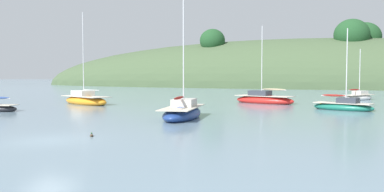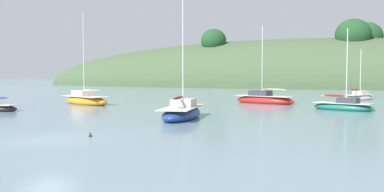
# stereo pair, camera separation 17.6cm
# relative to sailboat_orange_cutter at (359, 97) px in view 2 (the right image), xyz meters

# --- Properties ---
(ground_plane) EXTENTS (400.00, 400.00, 0.00)m
(ground_plane) POSITION_rel_sailboat_orange_cutter_xyz_m (-15.42, -39.60, -0.36)
(ground_plane) COLOR slate
(far_shoreline_hill) EXTENTS (150.00, 36.00, 28.67)m
(far_shoreline_hill) POSITION_rel_sailboat_orange_cutter_xyz_m (-15.17, 50.88, -0.21)
(far_shoreline_hill) COLOR #425638
(far_shoreline_hill) RESTS_ON ground
(sailboat_orange_cutter) EXTENTS (4.65, 5.73, 6.73)m
(sailboat_orange_cutter) POSITION_rel_sailboat_orange_cutter_xyz_m (0.00, 0.00, 0.00)
(sailboat_orange_cutter) COLOR white
(sailboat_orange_cutter) RESTS_ON ground
(sailboat_teal_outer) EXTENTS (3.51, 7.40, 9.48)m
(sailboat_teal_outer) POSITION_rel_sailboat_orange_cutter_xyz_m (-13.03, -27.86, 0.07)
(sailboat_teal_outer) COLOR navy
(sailboat_teal_outer) RESTS_ON ground
(sailboat_white_near) EXTENTS (7.81, 5.36, 10.35)m
(sailboat_white_near) POSITION_rel_sailboat_orange_cutter_xyz_m (-28.41, -18.57, 0.09)
(sailboat_white_near) COLOR orange
(sailboat_white_near) RESTS_ON ground
(sailboat_grey_yawl) EXTENTS (5.83, 3.61, 7.66)m
(sailboat_grey_yawl) POSITION_rel_sailboat_orange_cutter_xyz_m (-1.76, -16.30, 0.00)
(sailboat_grey_yawl) COLOR #196B56
(sailboat_grey_yawl) RESTS_ON ground
(sailboat_blue_center) EXTENTS (7.59, 4.58, 9.03)m
(sailboat_blue_center) POSITION_rel_sailboat_orange_cutter_xyz_m (-10.23, -10.19, 0.08)
(sailboat_blue_center) COLOR red
(sailboat_blue_center) RESTS_ON ground
(mooring_buoy_outer) EXTENTS (0.44, 0.44, 0.54)m
(mooring_buoy_outer) POSITION_rel_sailboat_orange_cutter_xyz_m (-3.94, -12.28, -0.23)
(mooring_buoy_outer) COLOR yellow
(mooring_buoy_outer) RESTS_ON ground
(duck_lead) EXTENTS (0.34, 0.40, 0.24)m
(duck_lead) POSITION_rel_sailboat_orange_cutter_xyz_m (-14.19, -37.80, -0.30)
(duck_lead) COLOR #473828
(duck_lead) RESTS_ON ground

